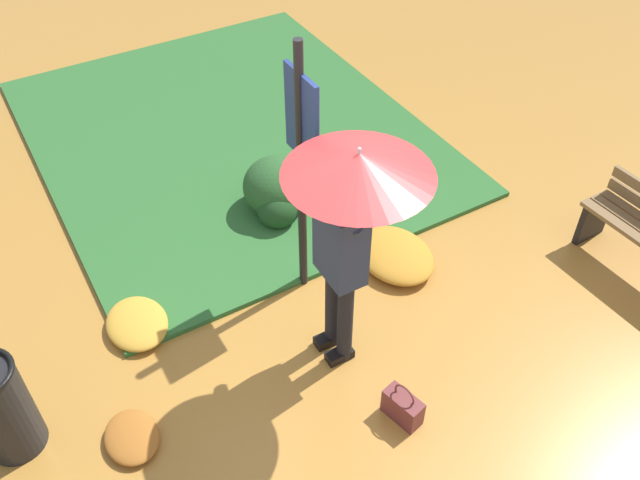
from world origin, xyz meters
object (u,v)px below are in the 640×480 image
handbag (403,407)px  trash_bin (1,408)px  person_with_umbrella (350,206)px  info_sign_post (302,147)px

handbag → trash_bin: size_ratio=0.44×
person_with_umbrella → trash_bin: (-0.52, -2.41, -1.13)m
info_sign_post → handbag: info_sign_post is taller
person_with_umbrella → handbag: size_ratio=5.53×
handbag → person_with_umbrella: bearing=-174.8°
info_sign_post → trash_bin: 2.75m
info_sign_post → handbag: 2.04m
person_with_umbrella → info_sign_post: size_ratio=0.89×
info_sign_post → handbag: size_ratio=6.22×
person_with_umbrella → trash_bin: person_with_umbrella is taller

